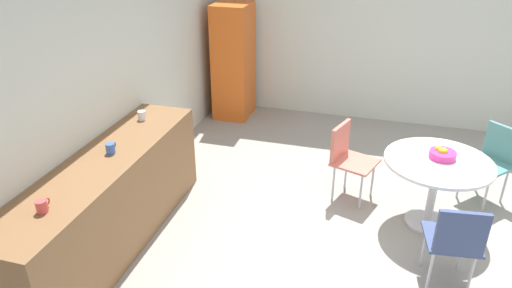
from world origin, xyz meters
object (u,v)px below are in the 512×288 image
at_px(fruit_bowl, 442,154).
at_px(round_table, 436,174).
at_px(chair_navy, 456,238).
at_px(chair_teal, 494,155).
at_px(chair_coral, 347,153).
at_px(mug_white, 142,115).
at_px(mug_green, 111,148).
at_px(mug_red, 42,206).
at_px(locker_cabinet, 233,62).

bearing_deg(fruit_bowl, round_table, 154.86).
relative_size(round_table, fruit_bowl, 4.05).
distance_m(chair_navy, chair_teal, 1.68).
relative_size(chair_navy, chair_coral, 1.00).
bearing_deg(mug_white, fruit_bowl, -83.67).
bearing_deg(fruit_bowl, chair_navy, -175.11).
xyz_separation_m(fruit_bowl, mug_green, (-1.07, 2.87, 0.18)).
bearing_deg(chair_coral, mug_red, 139.08).
bearing_deg(mug_green, chair_teal, -63.90).
height_order(mug_white, mug_red, same).
xyz_separation_m(locker_cabinet, chair_coral, (-1.83, -1.89, -0.31)).
height_order(chair_teal, mug_white, mug_white).
bearing_deg(chair_navy, chair_coral, 38.94).
bearing_deg(chair_teal, mug_red, 127.38).
xyz_separation_m(chair_navy, mug_green, (-0.10, 2.96, 0.43)).
relative_size(mug_white, mug_red, 1.00).
distance_m(chair_teal, fruit_bowl, 0.90).
distance_m(chair_teal, mug_white, 3.71).
distance_m(chair_coral, fruit_bowl, 0.96).
relative_size(locker_cabinet, chair_coral, 2.01).
bearing_deg(chair_coral, mug_green, 123.75).
bearing_deg(locker_cabinet, chair_teal, -113.24).
xyz_separation_m(chair_teal, fruit_bowl, (-0.62, 0.60, 0.24)).
bearing_deg(fruit_bowl, locker_cabinet, 53.29).
bearing_deg(mug_white, round_table, -84.71).
bearing_deg(mug_red, chair_coral, -40.92).
distance_m(locker_cabinet, chair_teal, 3.69).
xyz_separation_m(locker_cabinet, mug_green, (-3.15, 0.09, 0.11)).
bearing_deg(mug_green, mug_red, -178.79).
bearing_deg(mug_red, chair_teal, -52.62).
bearing_deg(fruit_bowl, chair_teal, -43.65).
bearing_deg(round_table, mug_green, 109.68).
xyz_separation_m(locker_cabinet, mug_white, (-2.41, 0.18, 0.11)).
distance_m(round_table, chair_teal, 0.92).
distance_m(fruit_bowl, mug_green, 3.07).
xyz_separation_m(round_table, chair_coral, (0.30, 0.87, -0.05)).
height_order(mug_green, mug_red, same).
bearing_deg(fruit_bowl, chair_coral, 74.87).
bearing_deg(locker_cabinet, mug_white, 175.70).
bearing_deg(locker_cabinet, round_table, -127.72).
bearing_deg(chair_teal, mug_green, 116.10).
relative_size(chair_navy, mug_red, 6.43).
height_order(chair_coral, fruit_bowl, same).
distance_m(locker_cabinet, chair_coral, 2.65).
distance_m(chair_coral, mug_green, 2.41).
relative_size(chair_teal, mug_red, 6.43).
bearing_deg(mug_red, mug_green, 1.21).
xyz_separation_m(mug_green, mug_red, (-0.93, -0.02, 0.00)).
bearing_deg(chair_navy, mug_white, 78.06).
height_order(chair_navy, mug_white, mug_white).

